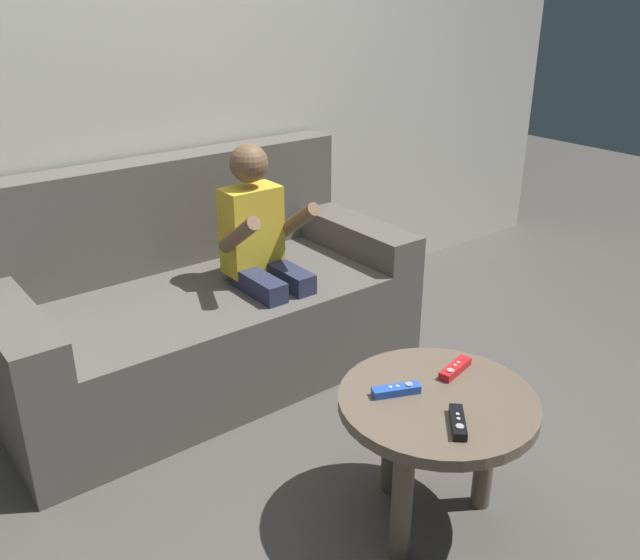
# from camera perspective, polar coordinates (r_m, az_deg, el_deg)

# --- Properties ---
(ground_plane) EXTENTS (10.28, 10.28, 0.00)m
(ground_plane) POSITION_cam_1_polar(r_m,az_deg,el_deg) (2.25, 6.67, -19.20)
(ground_plane) COLOR #4C4742
(wall_back) EXTENTS (5.14, 0.05, 2.50)m
(wall_back) POSITION_cam_1_polar(r_m,az_deg,el_deg) (2.97, -14.44, 17.61)
(wall_back) COLOR beige
(wall_back) RESTS_ON ground
(couch) EXTENTS (1.67, 0.80, 0.87)m
(couch) POSITION_cam_1_polar(r_m,az_deg,el_deg) (2.87, -9.96, -2.20)
(couch) COLOR #56514C
(couch) RESTS_ON ground
(person_seated_on_couch) EXTENTS (0.33, 0.40, 0.96)m
(person_seated_on_couch) POSITION_cam_1_polar(r_m,az_deg,el_deg) (2.72, -4.68, 2.38)
(person_seated_on_couch) COLOR #282D47
(person_seated_on_couch) RESTS_ON ground
(coffee_table) EXTENTS (0.57, 0.57, 0.44)m
(coffee_table) POSITION_cam_1_polar(r_m,az_deg,el_deg) (2.04, 9.52, -11.35)
(coffee_table) COLOR brown
(coffee_table) RESTS_ON ground
(game_remote_blue_near_edge) EXTENTS (0.14, 0.09, 0.03)m
(game_remote_blue_near_edge) POSITION_cam_1_polar(r_m,az_deg,el_deg) (1.99, 6.38, -9.11)
(game_remote_blue_near_edge) COLOR blue
(game_remote_blue_near_edge) RESTS_ON coffee_table
(game_remote_red_center) EXTENTS (0.14, 0.07, 0.03)m
(game_remote_red_center) POSITION_cam_1_polar(r_m,az_deg,el_deg) (2.12, 11.19, -7.25)
(game_remote_red_center) COLOR red
(game_remote_red_center) RESTS_ON coffee_table
(game_remote_black_far_corner) EXTENTS (0.12, 0.13, 0.03)m
(game_remote_black_far_corner) POSITION_cam_1_polar(r_m,az_deg,el_deg) (1.88, 11.41, -11.53)
(game_remote_black_far_corner) COLOR black
(game_remote_black_far_corner) RESTS_ON coffee_table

